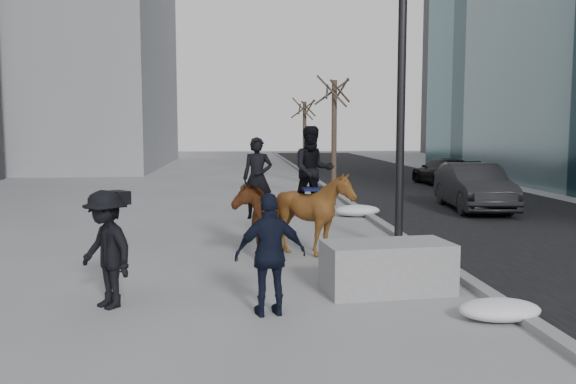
{
  "coord_description": "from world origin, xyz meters",
  "views": [
    {
      "loc": [
        -0.93,
        -9.8,
        2.67
      ],
      "look_at": [
        0.0,
        1.2,
        1.5
      ],
      "focal_mm": 38.0,
      "sensor_mm": 36.0,
      "label": 1
    }
  ],
  "objects": [
    {
      "name": "ground",
      "position": [
        0.0,
        0.0,
        0.0
      ],
      "size": [
        120.0,
        120.0,
        0.0
      ],
      "primitive_type": "plane",
      "color": "gray",
      "rests_on": "ground"
    },
    {
      "name": "road",
      "position": [
        7.0,
        10.0,
        0.01
      ],
      "size": [
        8.0,
        90.0,
        0.01
      ],
      "primitive_type": "cube",
      "color": "black",
      "rests_on": "ground"
    },
    {
      "name": "curb",
      "position": [
        3.0,
        10.0,
        0.06
      ],
      "size": [
        0.25,
        90.0,
        0.12
      ],
      "primitive_type": "cube",
      "color": "gray",
      "rests_on": "ground"
    },
    {
      "name": "planter",
      "position": [
        1.5,
        -0.25,
        0.41
      ],
      "size": [
        2.15,
        1.25,
        0.82
      ],
      "primitive_type": "cube",
      "rotation": [
        0.0,
        0.0,
        0.11
      ],
      "color": "#949597",
      "rests_on": "ground"
    },
    {
      "name": "car_near",
      "position": [
        6.74,
        9.26,
        0.76
      ],
      "size": [
        2.04,
        4.73,
        1.52
      ],
      "primitive_type": "imported",
      "rotation": [
        0.0,
        0.0,
        -0.1
      ],
      "color": "black",
      "rests_on": "ground"
    },
    {
      "name": "car_far",
      "position": [
        8.65,
        17.68,
        0.64
      ],
      "size": [
        2.06,
        4.53,
        1.29
      ],
      "primitive_type": "imported",
      "rotation": [
        0.0,
        0.0,
        3.2
      ],
      "color": "black",
      "rests_on": "ground"
    },
    {
      "name": "tree_near",
      "position": [
        2.4,
        10.87,
        2.37
      ],
      "size": [
        1.2,
        1.2,
        4.75
      ],
      "primitive_type": null,
      "color": "#3D2E24",
      "rests_on": "ground"
    },
    {
      "name": "tree_far",
      "position": [
        2.4,
        19.92,
        2.19
      ],
      "size": [
        1.2,
        1.2,
        4.37
      ],
      "primitive_type": null,
      "color": "#34281E",
      "rests_on": "ground"
    },
    {
      "name": "mounted_left",
      "position": [
        -0.5,
        2.65,
        0.92
      ],
      "size": [
        1.1,
        2.01,
        2.47
      ],
      "color": "#4D270F",
      "rests_on": "ground"
    },
    {
      "name": "mounted_right",
      "position": [
        0.66,
        2.7,
        1.09
      ],
      "size": [
        1.58,
        1.74,
        2.71
      ],
      "color": "#513010",
      "rests_on": "ground"
    },
    {
      "name": "feeder",
      "position": [
        -0.46,
        -1.33,
        0.88
      ],
      "size": [
        1.09,
        0.94,
        1.75
      ],
      "color": "black",
      "rests_on": "ground"
    },
    {
      "name": "camera_crew",
      "position": [
        -2.86,
        -0.75,
        0.89
      ],
      "size": [
        1.25,
        1.27,
        1.75
      ],
      "color": "black",
      "rests_on": "ground"
    },
    {
      "name": "lamppost",
      "position": [
        2.6,
        3.21,
        4.99
      ],
      "size": [
        0.25,
        1.13,
        9.09
      ],
      "color": "black",
      "rests_on": "ground"
    },
    {
      "name": "snow_piles",
      "position": [
        2.7,
        3.83,
        0.16
      ],
      "size": [
        1.37,
        10.83,
        0.35
      ],
      "color": "white",
      "rests_on": "ground"
    }
  ]
}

